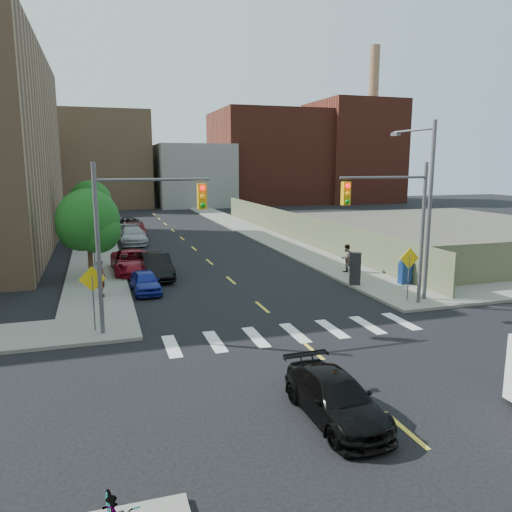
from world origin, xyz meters
TOP-DOWN VIEW (x-y plane):
  - ground at (0.00, 0.00)m, footprint 160.00×160.00m
  - sidewalk_nw at (-7.75, 41.50)m, footprint 3.50×73.00m
  - sidewalk_ne at (7.75, 41.50)m, footprint 3.50×73.00m
  - fence_north at (9.60, 28.00)m, footprint 0.12×44.00m
  - gravel_lot at (28.00, 30.00)m, footprint 36.00×42.00m
  - bg_bldg_midwest at (-6.00, 72.00)m, footprint 14.00×16.00m
  - bg_bldg_center at (8.00, 70.00)m, footprint 12.00×16.00m
  - bg_bldg_east at (22.00, 72.00)m, footprint 18.00×18.00m
  - bg_bldg_fareast at (38.00, 70.00)m, footprint 14.00×16.00m
  - smokestack at (42.00, 70.00)m, footprint 1.80×1.80m
  - signal_nw at (-5.98, 6.00)m, footprint 4.59×0.30m
  - signal_ne at (5.98, 6.00)m, footprint 4.59×0.30m
  - streetlight_ne at (8.20, 6.90)m, footprint 0.25×3.70m
  - warn_sign_nw at (-7.80, 6.50)m, footprint 1.06×0.06m
  - warn_sign_ne at (7.20, 6.50)m, footprint 1.06×0.06m
  - warn_sign_midwest at (-7.80, 20.00)m, footprint 1.06×0.06m
  - tree_west_near at (-8.00, 16.05)m, footprint 3.66×3.64m
  - tree_west_far at (-8.00, 31.05)m, footprint 3.66×3.64m
  - parked_car_blue at (-5.17, 12.64)m, footprint 1.59×3.63m
  - parked_car_black at (-4.20, 15.92)m, footprint 1.77×4.68m
  - parked_car_red at (-5.50, 17.89)m, footprint 2.64×5.40m
  - parked_car_silver at (-4.68, 29.97)m, footprint 2.23×5.41m
  - parked_car_white at (-4.20, 30.44)m, footprint 1.70×3.85m
  - parked_car_maroon at (-4.20, 33.70)m, footprint 2.00×4.60m
  - parked_car_grey at (-4.55, 38.22)m, footprint 2.85×5.38m
  - black_sedan at (-1.50, -2.90)m, footprint 1.82×4.25m
  - mailbox at (9.13, 9.60)m, footprint 0.64×0.50m
  - payphone at (6.30, 10.27)m, footprint 0.65×0.59m
  - pedestrian_west at (-7.45, 11.95)m, footprint 0.50×0.73m
  - pedestrian_east at (7.45, 13.52)m, footprint 1.03×0.93m

SIDE VIEW (x-z plane):
  - ground at x=0.00m, z-range 0.00..0.00m
  - gravel_lot at x=28.00m, z-range 0.00..0.06m
  - sidewalk_nw at x=-7.75m, z-range 0.00..0.15m
  - sidewalk_ne at x=7.75m, z-range 0.00..0.15m
  - parked_car_blue at x=-5.17m, z-range 0.00..1.22m
  - black_sedan at x=-1.50m, z-range 0.00..1.22m
  - parked_car_white at x=-4.20m, z-range 0.00..1.29m
  - parked_car_grey at x=-4.55m, z-range 0.00..1.44m
  - parked_car_maroon at x=-4.20m, z-range 0.00..1.47m
  - parked_car_red at x=-5.50m, z-range 0.00..1.47m
  - parked_car_black at x=-4.20m, z-range 0.00..1.53m
  - parked_car_silver at x=-4.68m, z-range 0.00..1.56m
  - mailbox at x=9.13m, z-range 0.13..1.66m
  - pedestrian_east at x=7.45m, z-range 0.15..1.90m
  - payphone at x=6.30m, z-range 0.15..2.00m
  - pedestrian_west at x=-7.45m, z-range 0.15..2.06m
  - fence_north at x=9.60m, z-range 0.00..2.50m
  - warn_sign_nw at x=-7.80m, z-range 0.58..3.41m
  - warn_sign_ne at x=7.20m, z-range 0.58..3.41m
  - warn_sign_midwest at x=-7.80m, z-range 0.58..3.41m
  - tree_west_near at x=-8.00m, z-range 0.72..6.24m
  - tree_west_far at x=-8.00m, z-range 0.72..6.24m
  - signal_nw at x=-5.98m, z-range 1.03..8.03m
  - signal_ne at x=5.98m, z-range 1.03..8.03m
  - bg_bldg_center at x=8.00m, z-range 0.00..10.00m
  - streetlight_ne at x=8.20m, z-range 0.72..9.72m
  - bg_bldg_midwest at x=-6.00m, z-range 0.00..15.00m
  - bg_bldg_east at x=22.00m, z-range 0.00..16.00m
  - bg_bldg_fareast at x=38.00m, z-range 0.00..18.00m
  - smokestack at x=42.00m, z-range 0.00..28.00m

